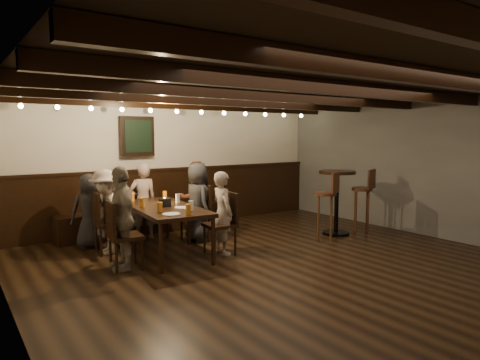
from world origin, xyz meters
TOP-DOWN VIEW (x-y plane):
  - room at (-0.29, 2.21)m, footprint 7.00×7.00m
  - dining_table at (-1.06, 1.75)m, footprint 1.02×1.97m
  - chair_left_near at (-1.73, 2.26)m, footprint 0.46×0.46m
  - chair_left_far at (-1.81, 1.36)m, footprint 0.45×0.45m
  - chair_right_near at (-0.30, 2.13)m, footprint 0.47×0.47m
  - chair_right_far at (-0.38, 1.23)m, footprint 0.46×0.46m
  - person_bench_left at (-1.87, 2.72)m, footprint 0.61×0.42m
  - person_bench_centre at (-0.96, 2.79)m, footprint 0.50×0.35m
  - person_bench_right at (-0.08, 2.56)m, footprint 0.68×0.55m
  - person_left_near at (-1.76, 2.26)m, footprint 0.54×0.86m
  - person_left_far at (-1.84, 1.36)m, footprint 0.40×0.83m
  - person_right_near at (-0.27, 2.13)m, footprint 0.47×0.68m
  - person_right_far at (-0.35, 1.23)m, footprint 0.34×0.48m
  - pint_a at (-1.27, 2.47)m, footprint 0.07×0.07m
  - pint_b at (-0.75, 2.37)m, footprint 0.07×0.07m
  - pint_c at (-1.35, 1.87)m, footprint 0.07×0.07m
  - pint_d at (-0.74, 1.92)m, footprint 0.07×0.07m
  - pint_e at (-1.32, 1.32)m, footprint 0.07×0.07m
  - pint_f at (-0.91, 1.18)m, footprint 0.07×0.07m
  - pint_g at (-1.08, 0.94)m, footprint 0.07×0.07m
  - plate_near at (-1.27, 1.06)m, footprint 0.24×0.24m
  - plate_far at (-0.90, 1.43)m, footprint 0.24×0.24m
  - condiment_caddy at (-1.06, 1.70)m, footprint 0.15×0.10m
  - candle at (-0.91, 2.03)m, footprint 0.05×0.05m
  - high_top_table at (2.00, 1.13)m, footprint 0.64×0.64m
  - bar_stool_left at (1.50, 0.92)m, footprint 0.41×0.42m
  - bar_stool_right at (2.50, 0.97)m, footprint 0.39×0.41m

SIDE VIEW (x-z plane):
  - chair_left_far at x=-1.81m, z-range -0.18..0.73m
  - chair_right_far at x=-0.38m, z-range -0.18..0.74m
  - chair_left_near at x=-1.73m, z-range -0.18..0.75m
  - chair_right_near at x=-0.30m, z-range -0.18..0.76m
  - bar_stool_left at x=1.50m, z-range -0.15..1.01m
  - bar_stool_right at x=2.50m, z-range -0.15..1.01m
  - person_bench_left at x=-1.87m, z-range 0.00..1.18m
  - person_right_far at x=-0.35m, z-range 0.00..1.24m
  - person_left_near at x=-1.76m, z-range 0.00..1.27m
  - person_bench_centre at x=-0.96m, z-range 0.00..1.29m
  - person_bench_right at x=-0.08m, z-range 0.00..1.31m
  - dining_table at x=-1.06m, z-range 0.30..1.01m
  - person_right_near at x=-0.27m, z-range 0.00..1.32m
  - person_left_far at x=-1.84m, z-range 0.00..1.37m
  - plate_near at x=-1.27m, z-range 0.71..0.73m
  - plate_far at x=-0.90m, z-range 0.71..0.73m
  - candle at x=-0.91m, z-range 0.71..0.76m
  - high_top_table at x=2.00m, z-range 0.18..1.32m
  - condiment_caddy at x=-1.06m, z-range 0.71..0.83m
  - pint_a at x=-1.27m, z-range 0.71..0.85m
  - pint_b at x=-0.75m, z-range 0.71..0.85m
  - pint_c at x=-1.35m, z-range 0.71..0.85m
  - pint_d at x=-0.74m, z-range 0.71..0.85m
  - pint_e at x=-1.32m, z-range 0.71..0.85m
  - pint_f at x=-0.91m, z-range 0.71..0.85m
  - pint_g at x=-1.08m, z-range 0.71..0.85m
  - room at x=-0.29m, z-range -2.43..4.57m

